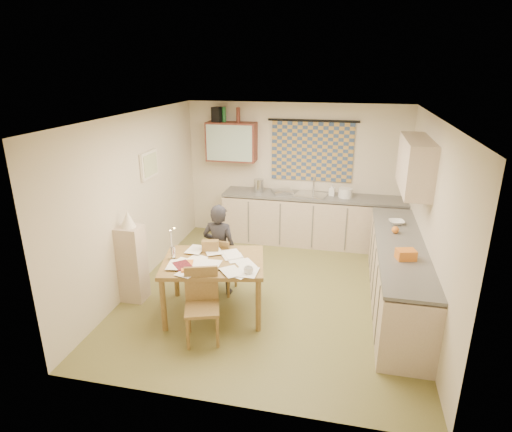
% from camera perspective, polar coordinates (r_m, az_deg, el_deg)
% --- Properties ---
extents(floor, '(4.00, 4.50, 0.02)m').
position_cam_1_polar(floor, '(6.31, 2.13, -10.15)').
color(floor, olive).
rests_on(floor, ground).
extents(ceiling, '(4.00, 4.50, 0.02)m').
position_cam_1_polar(ceiling, '(5.52, 2.46, 13.25)').
color(ceiling, white).
rests_on(ceiling, floor).
extents(wall_back, '(4.00, 0.02, 2.50)m').
position_cam_1_polar(wall_back, '(7.95, 5.21, 5.84)').
color(wall_back, beige).
rests_on(wall_back, floor).
extents(wall_front, '(4.00, 0.02, 2.50)m').
position_cam_1_polar(wall_front, '(3.77, -3.96, -9.98)').
color(wall_front, beige).
rests_on(wall_front, floor).
extents(wall_left, '(0.02, 4.50, 2.50)m').
position_cam_1_polar(wall_left, '(6.44, -15.61, 1.97)').
color(wall_left, beige).
rests_on(wall_left, floor).
extents(wall_right, '(0.02, 4.50, 2.50)m').
position_cam_1_polar(wall_right, '(5.81, 22.18, -0.66)').
color(wall_right, beige).
rests_on(wall_right, floor).
extents(window_blind, '(1.45, 0.03, 1.05)m').
position_cam_1_polar(window_blind, '(7.79, 7.47, 8.50)').
color(window_blind, navy).
rests_on(window_blind, wall_back).
extents(curtain_rod, '(1.60, 0.04, 0.04)m').
position_cam_1_polar(curtain_rod, '(7.69, 7.64, 12.50)').
color(curtain_rod, black).
rests_on(curtain_rod, wall_back).
extents(wall_cabinet, '(0.90, 0.34, 0.70)m').
position_cam_1_polar(wall_cabinet, '(7.89, -3.27, 9.87)').
color(wall_cabinet, '#59251C').
rests_on(wall_cabinet, wall_back).
extents(wall_cabinet_glass, '(0.84, 0.02, 0.64)m').
position_cam_1_polar(wall_cabinet_glass, '(7.73, -3.61, 9.66)').
color(wall_cabinet_glass, '#99B2A5').
rests_on(wall_cabinet_glass, wall_back).
extents(upper_cabinet_right, '(0.34, 1.30, 0.70)m').
position_cam_1_polar(upper_cabinet_right, '(6.15, 20.46, 6.45)').
color(upper_cabinet_right, tan).
rests_on(upper_cabinet_right, wall_right).
extents(framed_print, '(0.04, 0.50, 0.40)m').
position_cam_1_polar(framed_print, '(6.65, -14.07, 6.66)').
color(framed_print, '#F2E8CD').
rests_on(framed_print, wall_left).
extents(print_canvas, '(0.01, 0.42, 0.32)m').
position_cam_1_polar(print_canvas, '(6.64, -13.88, 6.66)').
color(print_canvas, silver).
rests_on(print_canvas, wall_left).
extents(counter_back, '(3.30, 0.62, 0.92)m').
position_cam_1_polar(counter_back, '(7.84, 7.74, -0.55)').
color(counter_back, tan).
rests_on(counter_back, floor).
extents(counter_right, '(0.62, 2.95, 0.92)m').
position_cam_1_polar(counter_right, '(6.07, 18.32, -7.53)').
color(counter_right, tan).
rests_on(counter_right, floor).
extents(stove, '(0.59, 0.59, 0.91)m').
position_cam_1_polar(stove, '(5.39, 19.03, -11.17)').
color(stove, white).
rests_on(stove, floor).
extents(sink, '(0.63, 0.56, 0.10)m').
position_cam_1_polar(sink, '(7.71, 7.30, 2.49)').
color(sink, silver).
rests_on(sink, counter_back).
extents(tap, '(0.04, 0.04, 0.28)m').
position_cam_1_polar(tap, '(7.83, 7.69, 4.11)').
color(tap, silver).
rests_on(tap, counter_back).
extents(dish_rack, '(0.44, 0.42, 0.06)m').
position_cam_1_polar(dish_rack, '(7.75, 3.53, 3.24)').
color(dish_rack, silver).
rests_on(dish_rack, counter_back).
extents(kettle, '(0.20, 0.20, 0.24)m').
position_cam_1_polar(kettle, '(7.80, 0.37, 4.07)').
color(kettle, silver).
rests_on(kettle, counter_back).
extents(mixing_bowl, '(0.27, 0.27, 0.16)m').
position_cam_1_polar(mixing_bowl, '(7.65, 11.82, 3.04)').
color(mixing_bowl, white).
rests_on(mixing_bowl, counter_back).
extents(soap_bottle, '(0.13, 0.13, 0.21)m').
position_cam_1_polar(soap_bottle, '(7.70, 10.10, 3.45)').
color(soap_bottle, white).
rests_on(soap_bottle, counter_back).
extents(bowl, '(0.30, 0.30, 0.05)m').
position_cam_1_polar(bowl, '(6.56, 18.23, -0.79)').
color(bowl, white).
rests_on(bowl, counter_right).
extents(orange_bag, '(0.25, 0.21, 0.12)m').
position_cam_1_polar(orange_bag, '(5.40, 19.35, -4.86)').
color(orange_bag, orange).
rests_on(orange_bag, counter_right).
extents(fruit_orange, '(0.10, 0.10, 0.10)m').
position_cam_1_polar(fruit_orange, '(6.18, 18.09, -1.76)').
color(fruit_orange, orange).
rests_on(fruit_orange, counter_right).
extents(speaker, '(0.20, 0.23, 0.26)m').
position_cam_1_polar(speaker, '(7.89, -5.11, 13.35)').
color(speaker, black).
rests_on(speaker, wall_cabinet).
extents(bottle_green, '(0.07, 0.07, 0.26)m').
position_cam_1_polar(bottle_green, '(7.86, -4.29, 13.34)').
color(bottle_green, '#195926').
rests_on(bottle_green, wall_cabinet).
extents(bottle_brown, '(0.07, 0.07, 0.26)m').
position_cam_1_polar(bottle_brown, '(7.79, -2.39, 13.33)').
color(bottle_brown, '#59251C').
rests_on(bottle_brown, wall_cabinet).
extents(dining_table, '(1.45, 1.22, 0.75)m').
position_cam_1_polar(dining_table, '(5.68, -5.60, -9.30)').
color(dining_table, brown).
rests_on(dining_table, floor).
extents(chair_far, '(0.41, 0.41, 0.85)m').
position_cam_1_polar(chair_far, '(6.23, -4.73, -7.77)').
color(chair_far, brown).
rests_on(chair_far, floor).
extents(chair_near, '(0.50, 0.50, 0.88)m').
position_cam_1_polar(chair_near, '(5.23, -7.13, -13.48)').
color(chair_near, brown).
rests_on(chair_near, floor).
extents(person, '(0.53, 0.39, 1.33)m').
position_cam_1_polar(person, '(6.04, -4.88, -4.47)').
color(person, black).
rests_on(person, floor).
extents(shelf_stand, '(0.32, 0.30, 1.08)m').
position_cam_1_polar(shelf_stand, '(6.13, -16.15, -6.12)').
color(shelf_stand, tan).
rests_on(shelf_stand, floor).
extents(lampshade, '(0.20, 0.20, 0.22)m').
position_cam_1_polar(lampshade, '(5.89, -16.73, -0.40)').
color(lampshade, '#F2E8CD').
rests_on(lampshade, shelf_stand).
extents(letter_rack, '(0.24, 0.15, 0.16)m').
position_cam_1_polar(letter_rack, '(5.74, -6.12, -4.02)').
color(letter_rack, brown).
rests_on(letter_rack, dining_table).
extents(mug, '(0.16, 0.16, 0.09)m').
position_cam_1_polar(mug, '(5.13, -1.00, -7.30)').
color(mug, white).
rests_on(mug, dining_table).
extents(magazine, '(0.46, 0.46, 0.02)m').
position_cam_1_polar(magazine, '(5.37, -10.80, -6.77)').
color(magazine, maroon).
rests_on(magazine, dining_table).
extents(book, '(0.27, 0.30, 0.02)m').
position_cam_1_polar(book, '(5.46, -10.14, -6.33)').
color(book, orange).
rests_on(book, dining_table).
extents(orange_box, '(0.14, 0.12, 0.04)m').
position_cam_1_polar(orange_box, '(5.25, -9.28, -7.21)').
color(orange_box, orange).
rests_on(orange_box, dining_table).
extents(eyeglasses, '(0.13, 0.04, 0.02)m').
position_cam_1_polar(eyeglasses, '(5.24, -4.33, -7.21)').
color(eyeglasses, black).
rests_on(eyeglasses, dining_table).
extents(candle_holder, '(0.06, 0.06, 0.18)m').
position_cam_1_polar(candle_holder, '(5.59, -11.00, -4.85)').
color(candle_holder, silver).
rests_on(candle_holder, dining_table).
extents(candle, '(0.03, 0.03, 0.22)m').
position_cam_1_polar(candle, '(5.51, -11.29, -2.96)').
color(candle, white).
rests_on(candle, dining_table).
extents(candle_flame, '(0.02, 0.02, 0.02)m').
position_cam_1_polar(candle_flame, '(5.50, -10.83, -1.61)').
color(candle_flame, '#FFCC66').
rests_on(candle_flame, dining_table).
extents(papers, '(1.16, 1.00, 0.03)m').
position_cam_1_polar(papers, '(5.44, -5.56, -6.14)').
color(papers, white).
rests_on(papers, dining_table).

